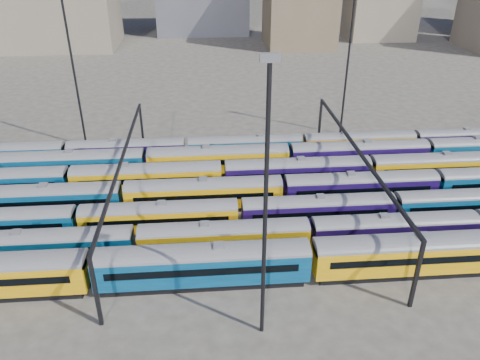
{
  "coord_description": "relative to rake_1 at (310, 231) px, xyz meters",
  "views": [
    {
      "loc": [
        -9.54,
        -53.39,
        32.97
      ],
      "look_at": [
        -5.1,
        2.06,
        3.0
      ],
      "focal_mm": 35.0,
      "sensor_mm": 36.0,
      "label": 1
    }
  ],
  "objects": [
    {
      "name": "mast_2",
      "position": [
        -7.0,
        -12.0,
        11.43
      ],
      "size": [
        1.4,
        0.5,
        25.6
      ],
      "color": "black",
      "rests_on": "ground"
    },
    {
      "name": "ground",
      "position": [
        -2.0,
        10.0,
        -2.54
      ],
      "size": [
        500.0,
        500.0,
        0.0
      ],
      "primitive_type": "plane",
      "color": "#3D3933",
      "rests_on": "ground"
    },
    {
      "name": "rake_5",
      "position": [
        -20.53,
        20.0,
        0.25
      ],
      "size": [
        128.9,
        3.14,
        5.3
      ],
      "color": "black",
      "rests_on": "ground"
    },
    {
      "name": "gantry_1",
      "position": [
        -22.0,
        10.0,
        4.25
      ],
      "size": [
        0.35,
        40.35,
        8.03
      ],
      "color": "black",
      "rests_on": "ground"
    },
    {
      "name": "rake_4",
      "position": [
        1.35,
        15.0,
        0.2
      ],
      "size": [
        147.87,
        3.09,
        5.2
      ],
      "color": "black",
      "rests_on": "ground"
    },
    {
      "name": "rake_6",
      "position": [
        -5.28,
        25.0,
        -0.13
      ],
      "size": [
        93.08,
        2.73,
        4.58
      ],
      "color": "black",
      "rests_on": "ground"
    },
    {
      "name": "rake_1",
      "position": [
        0.0,
        0.0,
        0.0
      ],
      "size": [
        117.79,
        2.87,
        4.83
      ],
      "color": "black",
      "rests_on": "ground"
    },
    {
      "name": "rake_2",
      "position": [
        -17.45,
        5.0,
        -0.03
      ],
      "size": [
        135.91,
        2.84,
        4.77
      ],
      "color": "black",
      "rests_on": "ground"
    },
    {
      "name": "mast_1",
      "position": [
        -32.0,
        32.0,
        11.43
      ],
      "size": [
        1.4,
        0.5,
        25.6
      ],
      "color": "black",
      "rests_on": "ground"
    },
    {
      "name": "gantry_2",
      "position": [
        8.0,
        10.0,
        4.25
      ],
      "size": [
        0.35,
        40.35,
        8.03
      ],
      "color": "black",
      "rests_on": "ground"
    },
    {
      "name": "rake_3",
      "position": [
        -1.51,
        10.0,
        0.17
      ],
      "size": [
        125.44,
        3.06,
        5.15
      ],
      "color": "black",
      "rests_on": "ground"
    },
    {
      "name": "mast_3",
      "position": [
        13.0,
        34.0,
        11.43
      ],
      "size": [
        1.4,
        0.5,
        25.6
      ],
      "color": "black",
      "rests_on": "ground"
    }
  ]
}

